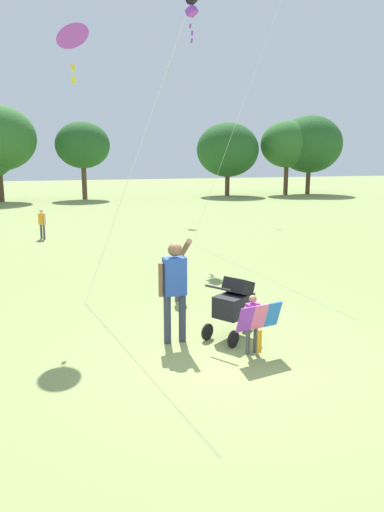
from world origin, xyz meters
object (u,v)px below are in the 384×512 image
(child_with_butterfly_kite, at_px, (254,319))
(person_adult_flyer, at_px, (174,283))
(kite_orange_delta, at_px, (192,7))
(person_sitting_far, at_px, (178,267))
(stroller, at_px, (234,302))
(kite_adult_black, at_px, (73,39))
(person_red_shirt, at_px, (42,221))

(child_with_butterfly_kite, height_order, person_adult_flyer, person_adult_flyer)
(child_with_butterfly_kite, height_order, kite_orange_delta, kite_orange_delta)
(kite_orange_delta, distance_m, person_sitting_far, 9.59)
(person_adult_flyer, relative_size, stroller, 1.61)
(person_adult_flyer, xyz_separation_m, person_sitting_far, (0.76, 2.26, -0.29))
(kite_orange_delta, bearing_deg, kite_adult_black, -126.68)
(stroller, bearing_deg, kite_orange_delta, 75.77)
(person_red_shirt, bearing_deg, kite_orange_delta, -30.49)
(person_adult_flyer, bearing_deg, kite_orange_delta, 69.32)
(child_with_butterfly_kite, relative_size, person_adult_flyer, 0.54)
(stroller, distance_m, person_red_shirt, 11.72)
(kite_adult_black, distance_m, person_red_shirt, 9.81)
(child_with_butterfly_kite, xyz_separation_m, person_red_shirt, (-2.75, 12.16, 0.09))
(kite_adult_black, height_order, person_red_shirt, kite_adult_black)
(person_adult_flyer, bearing_deg, person_sitting_far, 71.40)
(person_red_shirt, relative_size, person_sitting_far, 0.93)
(stroller, relative_size, kite_orange_delta, 0.13)
(kite_adult_black, bearing_deg, stroller, -51.11)
(kite_adult_black, height_order, kite_orange_delta, kite_orange_delta)
(stroller, xyz_separation_m, kite_adult_black, (-2.17, 2.69, 4.54))
(person_adult_flyer, height_order, person_red_shirt, person_adult_flyer)
(stroller, bearing_deg, person_sitting_far, 96.27)
(kite_adult_black, distance_m, kite_orange_delta, 7.66)
(child_with_butterfly_kite, relative_size, kite_orange_delta, 0.12)
(person_sitting_far, bearing_deg, kite_orange_delta, 68.57)
(kite_adult_black, xyz_separation_m, kite_orange_delta, (4.32, 5.80, 2.51))
(stroller, bearing_deg, person_adult_flyer, 174.73)
(person_adult_flyer, distance_m, kite_adult_black, 5.03)
(child_with_butterfly_kite, distance_m, person_sitting_far, 3.13)
(kite_adult_black, relative_size, kite_orange_delta, 0.67)
(person_sitting_far, bearing_deg, person_red_shirt, 105.48)
(person_adult_flyer, bearing_deg, child_with_butterfly_kite, -40.78)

